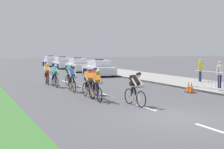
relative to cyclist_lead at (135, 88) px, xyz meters
name	(u,v)px	position (x,y,z in m)	size (l,w,h in m)	color
ground_plane	(177,118)	(0.21, -2.75, -0.79)	(160.00, 160.00, 0.00)	#4C4C51
sidewalk_slab	(151,77)	(7.99, 11.25, -0.73)	(4.54, 60.00, 0.12)	gray
kerb_edge	(129,78)	(5.80, 11.25, -0.72)	(0.16, 60.00, 0.13)	#9E9E99
lane_markings_centre	(94,91)	(0.21, 5.39, -0.78)	(0.14, 21.60, 0.01)	white
cyclist_lead	(135,88)	(0.00, 0.00, 0.00)	(0.43, 1.72, 1.56)	black
cyclist_second	(96,85)	(-1.08, 1.94, 0.00)	(0.43, 1.72, 1.56)	black
cyclist_third	(88,83)	(-1.05, 3.06, 0.00)	(0.42, 1.72, 1.56)	black
cyclist_fourth	(93,81)	(-0.41, 4.00, 0.00)	(0.42, 1.72, 1.56)	black
cyclist_fifth	(72,79)	(-1.10, 5.61, 0.00)	(0.44, 1.72, 1.56)	black
cyclist_sixth	(55,75)	(-1.44, 8.25, 0.00)	(0.42, 1.72, 1.56)	black
cyclist_seventh	(47,74)	(-1.57, 9.93, 0.00)	(0.45, 1.72, 1.56)	black
cyclist_eighth	(70,75)	(-0.41, 8.23, 0.00)	(0.43, 1.72, 1.56)	black
police_car_nearest	(99,69)	(4.67, 15.18, -0.11)	(2.01, 4.40, 1.59)	silver
police_car_second	(78,65)	(4.66, 21.32, -0.11)	(2.14, 4.47, 1.59)	silver
police_car_third	(62,63)	(4.66, 27.41, -0.11)	(2.17, 4.48, 1.59)	silver
police_car_furthest	(51,62)	(4.66, 33.33, -0.11)	(2.27, 4.53, 1.59)	silver
crowd_barrier_middle	(208,80)	(6.46, 2.40, -0.14)	(0.60, 2.32, 1.07)	#B7BABF
traffic_cone_near	(189,87)	(5.03, 2.48, -0.48)	(0.36, 0.36, 0.64)	black
traffic_cone_far	(191,88)	(4.96, 2.15, -0.48)	(0.36, 0.36, 0.64)	black
spectator_closest	(200,69)	(9.05, 6.08, 0.30)	(0.49, 0.37, 1.68)	#23284C
spectator_middle	(220,73)	(7.17, 2.21, 0.30)	(0.52, 0.30, 1.68)	#23284C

